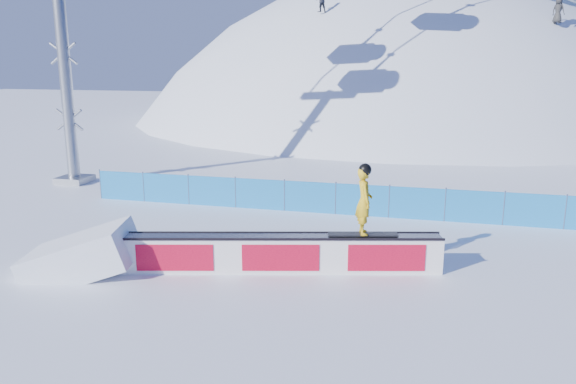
# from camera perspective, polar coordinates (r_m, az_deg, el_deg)

# --- Properties ---
(ground) EXTENTS (160.00, 160.00, 0.00)m
(ground) POSITION_cam_1_polar(r_m,az_deg,el_deg) (17.05, 5.66, -6.40)
(ground) COLOR white
(ground) RESTS_ON ground
(snow_hill) EXTENTS (64.00, 64.00, 64.00)m
(snow_hill) POSITION_cam_1_polar(r_m,az_deg,el_deg) (62.61, 11.14, -9.22)
(snow_hill) COLOR white
(snow_hill) RESTS_ON ground
(safety_fence) EXTENTS (22.05, 0.05, 1.30)m
(safety_fence) POSITION_cam_1_polar(r_m,az_deg,el_deg) (21.16, 7.53, -0.84)
(safety_fence) COLOR #1879C5
(safety_fence) RESTS_ON ground
(rail_box) EXTENTS (8.73, 2.74, 1.06)m
(rail_box) POSITION_cam_1_polar(r_m,az_deg,el_deg) (15.56, -0.74, -6.26)
(rail_box) COLOR white
(rail_box) RESTS_ON ground
(snow_ramp) EXTENTS (3.39, 2.57, 1.89)m
(snow_ramp) POSITION_cam_1_polar(r_m,az_deg,el_deg) (16.76, -20.17, -7.55)
(snow_ramp) COLOR white
(snow_ramp) RESTS_ON ground
(snowboarder) EXTENTS (1.93, 0.79, 1.99)m
(snowboarder) POSITION_cam_1_polar(r_m,az_deg,el_deg) (15.25, 7.74, -0.84)
(snowboarder) COLOR black
(snowboarder) RESTS_ON rail_box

